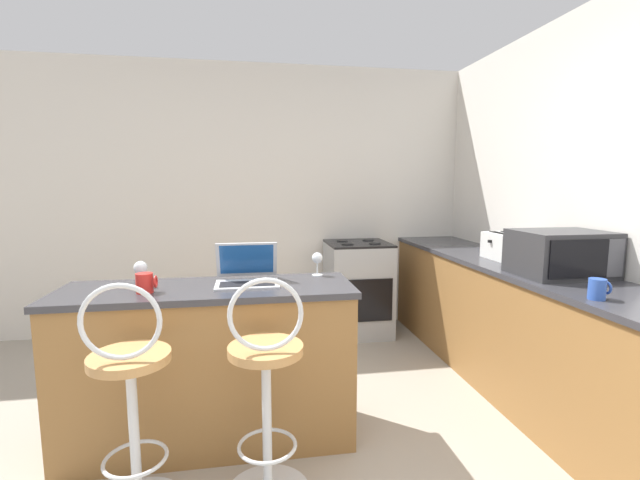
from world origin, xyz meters
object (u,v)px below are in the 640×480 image
Objects in this scene: toaster at (505,246)px; stove_range at (358,288)px; mug_blue at (598,289)px; microwave at (561,253)px; laptop at (247,273)px; mug_red at (145,283)px; bar_stool_near at (131,405)px; wine_glass_tall at (141,269)px; wine_glass_short at (317,259)px; bar_stool_far at (267,395)px.

stove_range is at bearing 128.58° from toaster.
mug_blue is (-0.22, -1.11, -0.05)m from toaster.
mug_blue is (-0.21, -0.52, -0.09)m from microwave.
mug_red is (-0.52, -0.14, -0.01)m from laptop.
microwave reaches higher than bar_stool_near.
wine_glass_tall is at bearing 179.13° from laptop.
bar_stool_near is 10.31× the size of mug_red.
bar_stool_near is at bearing -142.81° from wine_glass_short.
toaster is at bearing 14.26° from mug_red.
bar_stool_near reaches higher than wine_glass_short.
mug_blue is at bearing -112.06° from microwave.
mug_red is (-2.42, -0.61, -0.05)m from toaster.
stove_range is (1.55, 2.11, -0.06)m from bar_stool_near.
mug_blue is at bearing -2.33° from bar_stool_far.
mug_red is at bearing -179.41° from microwave.
bar_stool_far is at bearing -150.11° from toaster.
laptop is 0.39× the size of stove_range.
bar_stool_far is at bearing -82.18° from laptop.
bar_stool_near reaches higher than wine_glass_tall.
bar_stool_far is 3.66× the size of toaster.
microwave is at bearing -9.42° from wine_glass_short.
bar_stool_near is 2.62m from stove_range.
stove_range is (-0.85, 1.07, -0.55)m from toaster.
wine_glass_short reaches higher than mug_red.
laptop is 2.48× the size of wine_glass_tall.
bar_stool_far is 7.48× the size of wine_glass_short.
wine_glass_short is 1.38× the size of mug_red.
microwave is 0.57m from mug_blue.
bar_stool_far reaches higher than wine_glass_tall.
toaster is 2.84× the size of mug_blue.
bar_stool_near is 10.41× the size of mug_blue.
bar_stool_near is 0.76m from wine_glass_tall.
laptop is at bearing 97.82° from bar_stool_far.
toaster is 2.04× the size of wine_glass_short.
microwave is at bearing 10.83° from bar_stool_near.
bar_stool_near is at bearing 180.00° from bar_stool_far.
wine_glass_short is at bearing 63.76° from bar_stool_far.
bar_stool_near is 1.00× the size of bar_stool_far.
wine_glass_tall is (-0.07, 0.58, 0.49)m from bar_stool_near.
toaster reaches higher than wine_glass_short.
bar_stool_far is 0.86m from mug_red.
microwave is 1.95m from stove_range.
stove_range is at bearing 55.66° from laptop.
wine_glass_tall is (-2.25, 0.65, 0.05)m from mug_blue.
laptop is 1.96m from toaster.
bar_stool_near is at bearing 178.29° from mug_blue.
wine_glass_short is at bearing -113.93° from stove_range.
microwave is at bearing -2.93° from wine_glass_tall.
microwave is at bearing -3.55° from laptop.
wine_glass_short reaches higher than stove_range.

